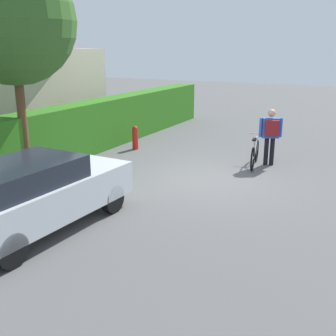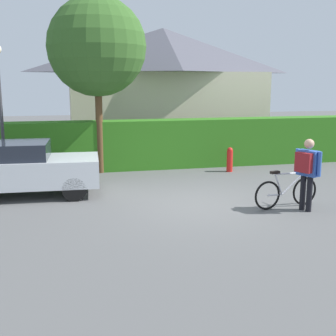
# 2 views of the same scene
# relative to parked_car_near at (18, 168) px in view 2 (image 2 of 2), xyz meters

# --- Properties ---
(ground_plane) EXTENTS (60.00, 60.00, 0.00)m
(ground_plane) POSITION_rel_parked_car_near_xyz_m (4.35, -1.77, -0.75)
(ground_plane) COLOR #545454
(hedge_row) EXTENTS (17.79, 0.90, 1.66)m
(hedge_row) POSITION_rel_parked_car_near_xyz_m (4.35, 2.94, 0.07)
(hedge_row) COLOR #2F701B
(hedge_row) RESTS_ON ground
(house_distant) EXTENTS (8.38, 4.75, 5.17)m
(house_distant) POSITION_rel_parked_car_near_xyz_m (5.42, 7.21, 1.89)
(house_distant) COLOR beige
(house_distant) RESTS_ON ground
(parked_car_near) EXTENTS (3.99, 1.82, 1.42)m
(parked_car_near) POSITION_rel_parked_car_near_xyz_m (0.00, 0.00, 0.00)
(parked_car_near) COLOR silver
(parked_car_near) RESTS_ON ground
(bicycle) EXTENTS (1.73, 0.50, 0.91)m
(bicycle) POSITION_rel_parked_car_near_xyz_m (6.26, -2.51, -0.37)
(bicycle) COLOR black
(bicycle) RESTS_ON ground
(person_rider) EXTENTS (0.49, 0.62, 1.67)m
(person_rider) POSITION_rel_parked_car_near_xyz_m (6.54, -2.86, 0.26)
(person_rider) COLOR black
(person_rider) RESTS_ON ground
(street_lamp) EXTENTS (0.28, 0.28, 3.96)m
(street_lamp) POSITION_rel_parked_car_near_xyz_m (-0.56, 1.78, 1.83)
(street_lamp) COLOR #38383D
(street_lamp) RESTS_ON ground
(tree_kerbside) EXTENTS (3.08, 3.08, 5.54)m
(tree_kerbside) POSITION_rel_parked_car_near_xyz_m (2.29, 2.55, 3.23)
(tree_kerbside) COLOR brown
(tree_kerbside) RESTS_ON ground
(fire_hydrant) EXTENTS (0.20, 0.20, 0.81)m
(fire_hydrant) POSITION_rel_parked_car_near_xyz_m (6.46, 1.73, -0.34)
(fire_hydrant) COLOR red
(fire_hydrant) RESTS_ON ground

